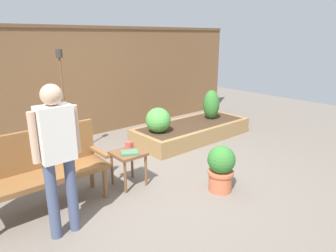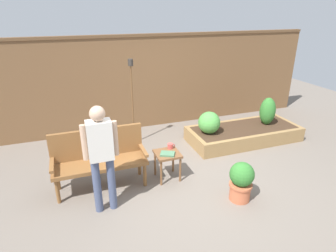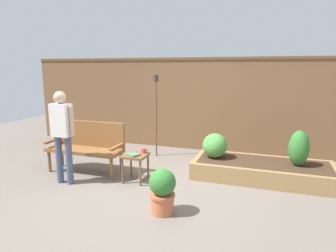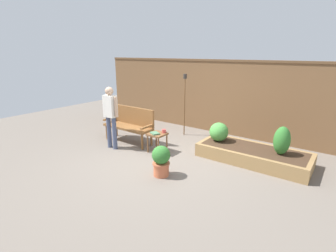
{
  "view_description": "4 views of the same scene",
  "coord_description": "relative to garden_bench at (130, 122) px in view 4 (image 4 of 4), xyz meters",
  "views": [
    {
      "loc": [
        -2.37,
        -2.98,
        1.98
      ],
      "look_at": [
        0.65,
        0.55,
        0.59
      ],
      "focal_mm": 32.39,
      "sensor_mm": 36.0,
      "label": 1
    },
    {
      "loc": [
        -1.7,
        -3.65,
        2.68
      ],
      "look_at": [
        -0.09,
        0.84,
        0.68
      ],
      "focal_mm": 30.32,
      "sensor_mm": 36.0,
      "label": 2
    },
    {
      "loc": [
        1.79,
        -4.16,
        1.94
      ],
      "look_at": [
        0.09,
        0.77,
        0.9
      ],
      "focal_mm": 31.68,
      "sensor_mm": 36.0,
      "label": 3
    },
    {
      "loc": [
        3.33,
        -4.29,
        2.37
      ],
      "look_at": [
        -0.17,
        0.48,
        0.63
      ],
      "focal_mm": 27.13,
      "sensor_mm": 36.0,
      "label": 4
    }
  ],
  "objects": [
    {
      "name": "side_table",
      "position": [
        1.08,
        -0.19,
        -0.15
      ],
      "size": [
        0.4,
        0.4,
        0.48
      ],
      "color": "brown",
      "rests_on": "ground_plane"
    },
    {
      "name": "raised_planter_bed",
      "position": [
        3.14,
        0.66,
        -0.39
      ],
      "size": [
        2.4,
        1.0,
        0.3
      ],
      "color": "#997547",
      "rests_on": "ground_plane"
    },
    {
      "name": "fence_back",
      "position": [
        1.4,
        2.18,
        0.55
      ],
      "size": [
        8.4,
        0.14,
        2.16
      ],
      "color": "brown",
      "rests_on": "ground_plane"
    },
    {
      "name": "person_by_bench",
      "position": [
        -0.02,
        -0.65,
        0.39
      ],
      "size": [
        0.47,
        0.2,
        1.56
      ],
      "color": "#475170",
      "rests_on": "ground_plane"
    },
    {
      "name": "book_on_table",
      "position": [
        1.06,
        -0.25,
        -0.05
      ],
      "size": [
        0.28,
        0.25,
        0.03
      ],
      "primitive_type": "cube",
      "rotation": [
        0.0,
        0.0,
        -0.46
      ],
      "color": "#4C7A56",
      "rests_on": "side_table"
    },
    {
      "name": "cup_on_table",
      "position": [
        1.18,
        -0.05,
        -0.02
      ],
      "size": [
        0.13,
        0.09,
        0.09
      ],
      "color": "#CC4C47",
      "rests_on": "side_table"
    },
    {
      "name": "shrub_far_corner",
      "position": [
        3.7,
        0.67,
        0.06
      ],
      "size": [
        0.33,
        0.33,
        0.6
      ],
      "color": "brown",
      "rests_on": "raised_planter_bed"
    },
    {
      "name": "shrub_near_bench",
      "position": [
        2.28,
        0.67,
        -0.02
      ],
      "size": [
        0.45,
        0.45,
        0.45
      ],
      "color": "brown",
      "rests_on": "raised_planter_bed"
    },
    {
      "name": "ground_plane",
      "position": [
        1.4,
        -0.42,
        -0.54
      ],
      "size": [
        14.0,
        14.0,
        0.0
      ],
      "primitive_type": "plane",
      "color": "#70665B"
    },
    {
      "name": "potted_boxwood",
      "position": [
        1.9,
        -1.1,
        -0.21
      ],
      "size": [
        0.36,
        0.36,
        0.62
      ],
      "color": "#C66642",
      "rests_on": "ground_plane"
    },
    {
      "name": "tiki_torch",
      "position": [
        0.87,
        1.34,
        0.66
      ],
      "size": [
        0.1,
        0.1,
        1.78
      ],
      "color": "brown",
      "rests_on": "ground_plane"
    },
    {
      "name": "garden_bench",
      "position": [
        0.0,
        0.0,
        0.0
      ],
      "size": [
        1.44,
        0.48,
        0.94
      ],
      "color": "brown",
      "rests_on": "ground_plane"
    }
  ]
}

